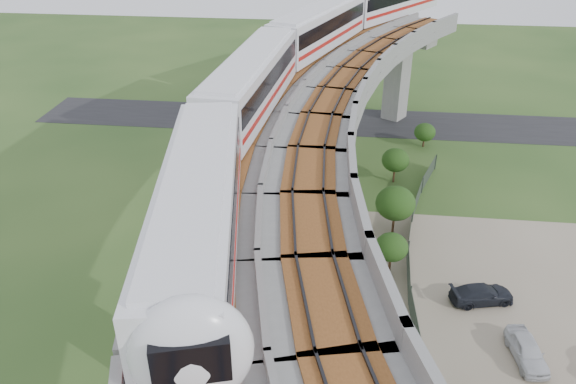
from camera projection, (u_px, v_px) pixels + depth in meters
name	position (u px, v px, depth m)	size (l,w,h in m)	color
ground	(275.00, 295.00, 35.86)	(160.00, 160.00, 0.00)	#27451B
dirt_lot	(507.00, 334.00, 32.75)	(18.00, 26.00, 0.04)	#80715D
asphalt_road	(311.00, 120.00, 61.88)	(60.00, 8.00, 0.03)	#232326
viaduct	(341.00, 172.00, 31.07)	(19.58, 73.98, 11.40)	#99968E
metro_train	(315.00, 55.00, 39.82)	(17.41, 60.11, 3.64)	white
fence	(431.00, 297.00, 34.54)	(3.87, 38.73, 1.50)	#2D382D
tree_0	(425.00, 132.00, 55.02)	(2.08, 2.08, 2.43)	#382314
tree_1	(395.00, 160.00, 48.23)	(2.37, 2.37, 3.14)	#382314
tree_2	(395.00, 203.00, 40.89)	(2.92, 2.92, 3.83)	#382314
tree_3	(392.00, 247.00, 36.74)	(2.19, 2.19, 3.10)	#382314
tree_4	(378.00, 347.00, 29.71)	(1.92, 1.92, 2.42)	#382314
car_white	(527.00, 350.00, 30.75)	(1.48, 3.67, 1.25)	silver
car_dark	(482.00, 294.00, 34.99)	(1.62, 4.00, 1.16)	black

